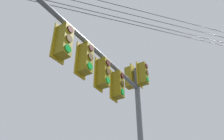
{
  "coord_description": "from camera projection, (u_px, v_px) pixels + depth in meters",
  "views": [
    {
      "loc": [
        0.95,
        -8.4,
        1.89
      ],
      "look_at": [
        -0.59,
        -2.33,
        5.87
      ],
      "focal_mm": 37.07,
      "sensor_mm": 36.0,
      "label": 1
    }
  ],
  "objects": [
    {
      "name": "signal_mast_assembly",
      "position": [
        119.0,
        94.0,
        7.39
      ],
      "size": [
        2.09,
        5.2,
        7.12
      ],
      "color": "slate",
      "rests_on": "ground"
    },
    {
      "name": "overhead_wire_span",
      "position": [
        160.0,
        24.0,
        11.29
      ],
      "size": [
        27.13,
        17.81,
        1.7
      ],
      "color": "black"
    }
  ]
}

